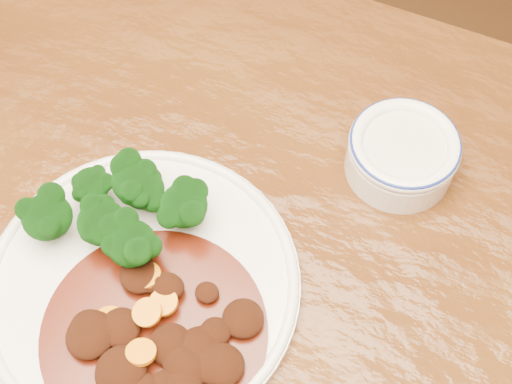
% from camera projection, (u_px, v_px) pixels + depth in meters
% --- Properties ---
extents(dining_table, '(1.52, 0.93, 0.75)m').
position_uv_depth(dining_table, '(175.00, 348.00, 0.70)').
color(dining_table, '#512C0E').
rests_on(dining_table, ground).
extents(dinner_plate, '(0.29, 0.29, 0.02)m').
position_uv_depth(dinner_plate, '(142.00, 284.00, 0.64)').
color(dinner_plate, white).
rests_on(dinner_plate, dining_table).
extents(broccoli_florets, '(0.15, 0.11, 0.05)m').
position_uv_depth(broccoli_florets, '(119.00, 208.00, 0.64)').
color(broccoli_florets, '#7E9C50').
rests_on(broccoli_florets, dinner_plate).
extents(mince_stew, '(0.20, 0.20, 0.03)m').
position_uv_depth(mince_stew, '(160.00, 343.00, 0.60)').
color(mince_stew, '#4D1308').
rests_on(mince_stew, dinner_plate).
extents(dip_bowl, '(0.11, 0.11, 0.05)m').
position_uv_depth(dip_bowl, '(402.00, 153.00, 0.69)').
color(dip_bowl, white).
rests_on(dip_bowl, dining_table).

